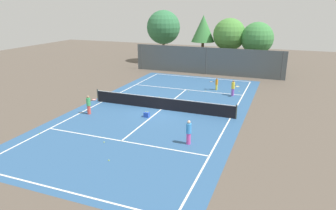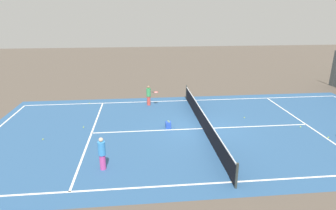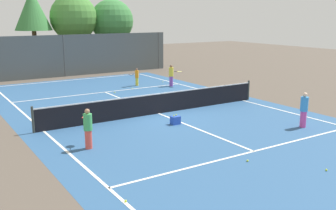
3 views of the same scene
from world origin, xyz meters
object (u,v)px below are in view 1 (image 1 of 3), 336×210
(player_0, at_px, (233,88))
(tennis_ball_0, at_px, (239,91))
(tennis_ball_4, at_px, (109,160))
(player_2, at_px, (89,105))
(tennis_ball_5, at_px, (159,97))
(tennis_ball_2, at_px, (39,134))
(player_1, at_px, (216,84))
(ball_crate, at_px, (147,115))
(tennis_ball_1, at_px, (188,91))
(player_3, at_px, (189,132))
(tennis_ball_3, at_px, (104,142))
(tennis_ball_6, at_px, (206,91))

(player_0, relative_size, tennis_ball_0, 21.77)
(tennis_ball_0, distance_m, tennis_ball_4, 17.00)
(player_2, relative_size, tennis_ball_5, 22.07)
(tennis_ball_0, height_order, tennis_ball_4, same)
(tennis_ball_2, bearing_deg, player_1, 60.89)
(ball_crate, height_order, tennis_ball_1, ball_crate)
(player_2, bearing_deg, tennis_ball_5, 61.54)
(player_3, relative_size, tennis_ball_1, 22.75)
(tennis_ball_1, relative_size, tennis_ball_3, 1.00)
(ball_crate, relative_size, tennis_ball_6, 6.45)
(tennis_ball_2, bearing_deg, player_2, 80.36)
(tennis_ball_0, distance_m, tennis_ball_3, 15.69)
(player_0, height_order, player_1, player_0)
(tennis_ball_0, bearing_deg, tennis_ball_3, -111.86)
(player_0, xyz_separation_m, tennis_ball_3, (-5.50, -12.94, -0.71))
(tennis_ball_2, distance_m, tennis_ball_4, 6.26)
(player_0, xyz_separation_m, tennis_ball_6, (-2.68, 0.56, -0.71))
(player_2, xyz_separation_m, tennis_ball_6, (6.67, 9.48, -0.72))
(player_3, distance_m, tennis_ball_1, 11.69)
(player_3, xyz_separation_m, tennis_ball_5, (-5.40, 8.36, -0.74))
(player_1, relative_size, player_3, 0.78)
(player_2, height_order, player_3, player_3)
(tennis_ball_1, bearing_deg, player_1, 33.73)
(player_1, distance_m, tennis_ball_0, 2.29)
(player_1, bearing_deg, tennis_ball_3, -104.17)
(player_3, distance_m, tennis_ball_6, 12.01)
(tennis_ball_6, bearing_deg, player_0, -11.88)
(player_0, distance_m, tennis_ball_3, 14.08)
(player_2, height_order, tennis_ball_4, player_2)
(player_0, height_order, ball_crate, player_0)
(player_3, bearing_deg, tennis_ball_6, 99.55)
(tennis_ball_1, bearing_deg, player_0, 1.85)
(player_2, relative_size, ball_crate, 3.42)
(player_3, xyz_separation_m, tennis_ball_2, (-9.41, -2.08, -0.74))
(tennis_ball_1, distance_m, tennis_ball_3, 12.87)
(tennis_ball_0, bearing_deg, player_1, -175.28)
(tennis_ball_4, relative_size, tennis_ball_6, 1.00)
(player_3, bearing_deg, tennis_ball_0, 85.44)
(tennis_ball_0, height_order, tennis_ball_5, same)
(ball_crate, height_order, tennis_ball_2, ball_crate)
(player_0, distance_m, player_2, 12.92)
(ball_crate, height_order, tennis_ball_6, ball_crate)
(player_0, distance_m, ball_crate, 9.41)
(tennis_ball_1, distance_m, tennis_ball_2, 14.45)
(player_0, xyz_separation_m, player_1, (-1.87, 1.44, -0.13))
(player_1, xyz_separation_m, player_2, (-7.48, -10.36, 0.14))
(player_0, height_order, player_2, player_2)
(tennis_ball_1, distance_m, tennis_ball_6, 1.70)
(player_0, xyz_separation_m, tennis_ball_1, (-4.23, -0.14, -0.71))
(player_2, relative_size, tennis_ball_6, 22.07)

